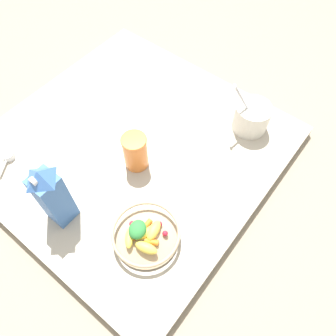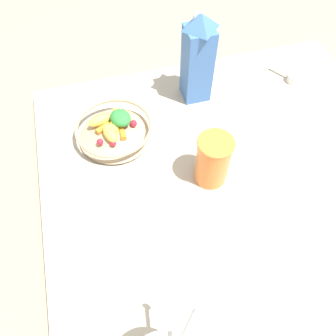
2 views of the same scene
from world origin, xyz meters
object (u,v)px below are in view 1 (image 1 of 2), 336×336
(fruit_bowl, at_px, (146,235))
(milk_carton, at_px, (52,195))
(yogurt_tub, at_px, (252,116))
(drinking_cup, at_px, (135,151))

(fruit_bowl, bearing_deg, milk_carton, -158.80)
(yogurt_tub, distance_m, drinking_cup, 0.44)
(milk_carton, bearing_deg, fruit_bowl, 21.20)
(milk_carton, relative_size, drinking_cup, 1.88)
(fruit_bowl, relative_size, milk_carton, 0.80)
(fruit_bowl, bearing_deg, drinking_cup, 137.05)
(milk_carton, height_order, drinking_cup, milk_carton)
(fruit_bowl, xyz_separation_m, yogurt_tub, (0.02, 0.57, 0.03))
(milk_carton, height_order, yogurt_tub, milk_carton)
(yogurt_tub, height_order, drinking_cup, yogurt_tub)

